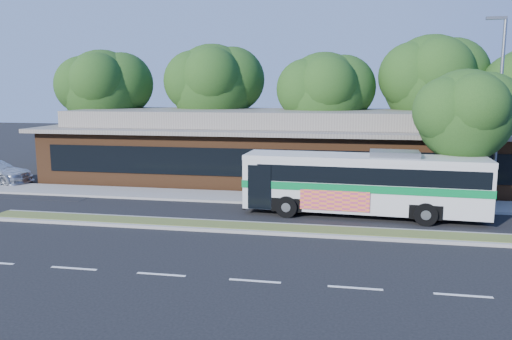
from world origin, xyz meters
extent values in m
plane|color=black|center=(0.00, 0.00, 0.00)|extent=(120.00, 120.00, 0.00)
cube|color=#445926|center=(0.00, 0.60, 0.07)|extent=(26.00, 1.10, 0.15)
cube|color=gray|center=(0.00, 6.40, 0.06)|extent=(44.00, 2.60, 0.12)
cube|color=black|center=(-18.00, 10.00, 0.01)|extent=(14.00, 12.00, 0.01)
cube|color=#57321B|center=(0.00, 13.00, 1.60)|extent=(32.00, 10.00, 3.20)
cube|color=#6F645D|center=(0.00, 13.00, 3.32)|extent=(33.20, 11.20, 0.24)
cube|color=#6F645D|center=(0.00, 13.00, 3.95)|extent=(30.00, 8.00, 1.00)
cube|color=black|center=(0.00, 7.97, 1.70)|extent=(30.00, 0.06, 1.60)
cylinder|color=slate|center=(9.60, 6.00, 4.50)|extent=(0.16, 0.16, 9.00)
cube|color=slate|center=(9.20, 6.00, 9.00)|extent=(0.90, 0.18, 0.14)
cylinder|color=black|center=(-15.00, 15.00, 1.99)|extent=(0.44, 0.44, 3.99)
sphere|color=#1A3A13|center=(-15.00, 15.00, 5.73)|extent=(5.80, 5.80, 5.80)
sphere|color=#1A3A13|center=(-13.70, 15.43, 6.19)|extent=(4.52, 4.52, 4.52)
cylinder|color=black|center=(-7.00, 16.00, 2.10)|extent=(0.44, 0.44, 4.20)
sphere|color=#1A3A13|center=(-7.00, 16.00, 6.00)|extent=(6.00, 6.00, 6.00)
sphere|color=#1A3A13|center=(-5.65, 16.45, 6.48)|extent=(4.68, 4.68, 4.68)
cylinder|color=black|center=(1.00, 15.00, 1.89)|extent=(0.44, 0.44, 3.78)
sphere|color=#1A3A13|center=(1.00, 15.00, 5.46)|extent=(5.60, 5.60, 5.60)
sphere|color=#1A3A13|center=(2.26, 15.42, 5.91)|extent=(4.37, 4.37, 4.37)
cylinder|color=black|center=(8.00, 16.00, 2.21)|extent=(0.44, 0.44, 4.41)
sphere|color=#1A3A13|center=(8.00, 16.00, 6.27)|extent=(6.20, 6.20, 6.20)
sphere|color=#1A3A13|center=(9.39, 16.46, 6.77)|extent=(4.84, 4.84, 4.84)
cube|color=silver|center=(3.40, 3.77, 1.55)|extent=(10.91, 2.87, 2.48)
cube|color=black|center=(3.67, 3.75, 2.05)|extent=(10.05, 2.87, 0.75)
cube|color=silver|center=(3.40, 3.77, 2.68)|extent=(10.93, 2.89, 0.23)
cube|color=#057134|center=(3.40, 3.77, 1.47)|extent=(10.97, 2.93, 0.34)
cube|color=black|center=(-2.02, 4.06, 1.85)|extent=(0.16, 2.02, 1.54)
cube|color=black|center=(8.81, 3.48, 2.14)|extent=(0.15, 1.88, 0.99)
cube|color=#C2395F|center=(2.16, 2.65, 0.90)|extent=(3.06, 0.21, 0.90)
cube|color=slate|center=(4.74, 3.69, 2.92)|extent=(2.23, 1.55, 0.27)
cylinder|color=black|center=(0.01, 2.82, 0.50)|extent=(1.01, 0.38, 0.99)
cylinder|color=black|center=(0.13, 5.07, 0.50)|extent=(1.01, 0.38, 0.99)
cylinder|color=black|center=(6.03, 2.49, 0.50)|extent=(1.01, 0.38, 0.99)
cylinder|color=black|center=(6.15, 4.75, 0.50)|extent=(1.01, 0.38, 0.99)
cylinder|color=black|center=(7.98, 5.41, 1.63)|extent=(0.44, 0.44, 3.25)
sphere|color=#1A3A13|center=(7.98, 5.41, 4.55)|extent=(4.33, 4.33, 4.33)
sphere|color=#1A3A13|center=(8.95, 5.73, 4.90)|extent=(3.38, 3.38, 3.38)
camera|label=1|loc=(2.65, -19.19, 5.76)|focal=35.00mm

